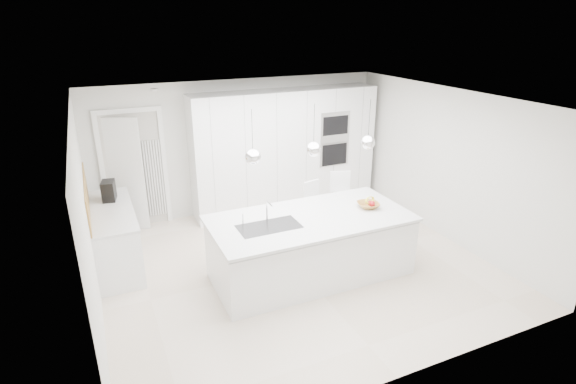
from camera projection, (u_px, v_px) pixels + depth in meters
name	position (u px, v px, depth m)	size (l,w,h in m)	color
floor	(296.00, 266.00, 6.82)	(5.50, 5.50, 0.00)	beige
wall_back	(240.00, 146.00, 8.49)	(5.50, 5.50, 0.00)	silver
wall_left	(87.00, 223.00, 5.31)	(5.00, 5.00, 0.00)	silver
ceiling	(297.00, 101.00, 5.91)	(5.50, 5.50, 0.00)	white
tall_cabinets	(285.00, 151.00, 8.58)	(3.60, 0.60, 2.30)	white
oven_stack	(335.00, 139.00, 8.59)	(0.62, 0.04, 1.05)	#A5A5A8
doorway_frame	(135.00, 172.00, 7.80)	(1.11, 0.08, 2.13)	white
hallway_door	(120.00, 175.00, 7.67)	(0.82, 0.04, 2.00)	white
radiator	(155.00, 179.00, 7.98)	(0.32, 0.04, 1.40)	white
left_base_cabinets	(115.00, 238.00, 6.75)	(0.60, 1.80, 0.86)	white
left_worktop	(111.00, 210.00, 6.58)	(0.62, 1.82, 0.04)	silver
oak_backsplash	(87.00, 196.00, 6.38)	(0.02, 1.80, 0.50)	#AC7D37
island_base	(311.00, 248.00, 6.45)	(2.80, 1.20, 0.86)	white
island_worktop	(310.00, 218.00, 6.33)	(2.84, 1.40, 0.04)	silver
island_sink	(269.00, 232.00, 6.06)	(0.84, 0.44, 0.18)	#3F3F42
island_tap	(267.00, 210.00, 6.16)	(0.02, 0.02, 0.30)	white
pendant_left	(253.00, 157.00, 5.59)	(0.20, 0.20, 0.20)	white
pendant_mid	(314.00, 149.00, 5.91)	(0.20, 0.20, 0.20)	white
pendant_right	(368.00, 143.00, 6.24)	(0.20, 0.20, 0.20)	white
fruit_bowl	(368.00, 205.00, 6.62)	(0.32, 0.32, 0.08)	#AC7D37
espresso_machine	(109.00, 191.00, 6.86)	(0.18, 0.29, 0.31)	black
bar_stool_left	(314.00, 212.00, 7.45)	(0.33, 0.46, 1.01)	white
bar_stool_right	(343.00, 205.00, 7.65)	(0.36, 0.50, 1.09)	white
apple_a	(370.00, 203.00, 6.61)	(0.08, 0.08, 0.08)	#AE131C
apple_b	(372.00, 204.00, 6.58)	(0.09, 0.09, 0.09)	#AE131C
banana_bunch	(370.00, 200.00, 6.60)	(0.21, 0.21, 0.03)	yellow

